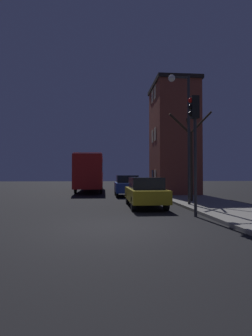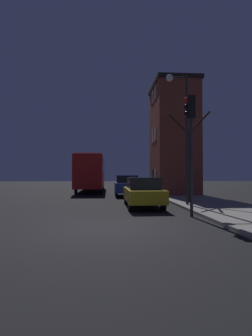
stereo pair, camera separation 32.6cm
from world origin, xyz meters
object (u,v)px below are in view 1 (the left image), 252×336
object	(u,v)px
streetlamp	(184,121)
traffic_light	(194,130)
bus	(91,171)
bare_tree	(190,159)
car_mid_lane	(127,185)
car_near_lane	(145,191)

from	to	relation	value
streetlamp	traffic_light	xyz separation A→B (m)	(-0.59, -3.22, -1.03)
bus	streetlamp	bearing A→B (deg)	-67.18
bare_tree	car_mid_lane	world-z (taller)	bare_tree
bus	car_mid_lane	xyz separation A→B (m)	(3.11, -6.25, -1.24)
streetlamp	bare_tree	size ratio (longest dim) A/B	1.33
traffic_light	car_near_lane	size ratio (longest dim) A/B	1.07
streetlamp	traffic_light	size ratio (longest dim) A/B	1.41
bare_tree	car_near_lane	bearing A→B (deg)	-151.31
traffic_light	car_mid_lane	size ratio (longest dim) A/B	1.25
streetlamp	bare_tree	world-z (taller)	streetlamp
bus	car_mid_lane	bearing A→B (deg)	-63.54
traffic_light	car_mid_lane	distance (m)	10.62
traffic_light	car_near_lane	bearing A→B (deg)	115.17
traffic_light	car_mid_lane	xyz separation A→B (m)	(-1.84, 10.14, -2.58)
car_near_lane	car_mid_lane	xyz separation A→B (m)	(-0.35, 6.97, 0.04)
bus	car_near_lane	world-z (taller)	bus
car_mid_lane	bus	bearing A→B (deg)	116.46
car_mid_lane	bare_tree	bearing A→B (deg)	-58.81
traffic_light	bare_tree	size ratio (longest dim) A/B	0.95
streetlamp	car_mid_lane	size ratio (longest dim) A/B	1.76
bare_tree	streetlamp	bearing A→B (deg)	-118.40
bare_tree	car_mid_lane	size ratio (longest dim) A/B	1.32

